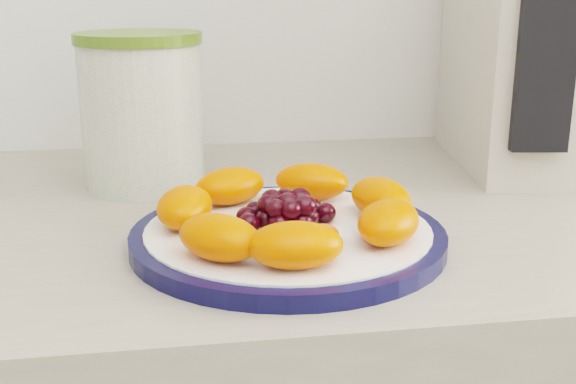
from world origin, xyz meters
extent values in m
cylinder|color=#0B0D34|center=(-0.08, 1.07, 0.91)|extent=(0.28, 0.28, 0.01)
cylinder|color=white|center=(-0.08, 1.07, 0.91)|extent=(0.26, 0.26, 0.02)
cylinder|color=#415710|center=(-0.21, 1.29, 0.98)|extent=(0.17, 0.17, 0.16)
cylinder|color=#4A681F|center=(-0.21, 1.29, 1.07)|extent=(0.18, 0.18, 0.01)
cube|color=#BCB2A1|center=(0.29, 1.32, 1.08)|extent=(0.24, 0.31, 0.35)
cube|color=black|center=(0.22, 1.19, 1.08)|extent=(0.06, 0.03, 0.26)
ellipsoid|color=#FB4300|center=(0.01, 1.09, 0.93)|extent=(0.06, 0.08, 0.04)
ellipsoid|color=#FB4300|center=(-0.04, 1.16, 0.93)|extent=(0.09, 0.08, 0.04)
ellipsoid|color=#FB4300|center=(-0.12, 1.15, 0.93)|extent=(0.09, 0.08, 0.04)
ellipsoid|color=#FB4300|center=(-0.17, 1.09, 0.93)|extent=(0.06, 0.08, 0.04)
ellipsoid|color=#FB4300|center=(-0.14, 1.01, 0.93)|extent=(0.09, 0.09, 0.04)
ellipsoid|color=#FB4300|center=(-0.09, 0.98, 0.93)|extent=(0.08, 0.06, 0.04)
ellipsoid|color=#FB4300|center=(0.00, 1.02, 0.93)|extent=(0.08, 0.09, 0.04)
ellipsoid|color=black|center=(-0.08, 1.07, 0.93)|extent=(0.02, 0.02, 0.02)
ellipsoid|color=black|center=(-0.06, 1.07, 0.93)|extent=(0.02, 0.02, 0.02)
ellipsoid|color=black|center=(-0.07, 1.09, 0.93)|extent=(0.02, 0.02, 0.02)
ellipsoid|color=black|center=(-0.09, 1.09, 0.93)|extent=(0.02, 0.02, 0.02)
ellipsoid|color=black|center=(-0.10, 1.07, 0.93)|extent=(0.02, 0.02, 0.02)
ellipsoid|color=black|center=(-0.09, 1.06, 0.93)|extent=(0.02, 0.02, 0.02)
ellipsoid|color=black|center=(-0.07, 1.06, 0.93)|extent=(0.02, 0.02, 0.02)
ellipsoid|color=black|center=(-0.04, 1.08, 0.93)|extent=(0.02, 0.02, 0.02)
ellipsoid|color=black|center=(-0.05, 1.10, 0.93)|extent=(0.02, 0.02, 0.02)
ellipsoid|color=black|center=(-0.07, 1.11, 0.93)|extent=(0.02, 0.02, 0.02)
ellipsoid|color=black|center=(-0.09, 1.11, 0.93)|extent=(0.02, 0.02, 0.02)
ellipsoid|color=black|center=(-0.10, 1.10, 0.93)|extent=(0.02, 0.02, 0.02)
ellipsoid|color=black|center=(-0.11, 1.08, 0.93)|extent=(0.02, 0.02, 0.02)
ellipsoid|color=black|center=(-0.11, 1.06, 0.93)|extent=(0.02, 0.02, 0.02)
ellipsoid|color=black|center=(-0.08, 1.07, 0.94)|extent=(0.02, 0.02, 0.02)
ellipsoid|color=black|center=(-0.06, 1.09, 0.94)|extent=(0.02, 0.02, 0.02)
ellipsoid|color=black|center=(-0.08, 1.09, 0.94)|extent=(0.02, 0.02, 0.02)
ellipsoid|color=black|center=(-0.09, 1.09, 0.94)|extent=(0.02, 0.02, 0.02)
ellipsoid|color=black|center=(-0.09, 1.07, 0.94)|extent=(0.02, 0.02, 0.02)
ellipsoid|color=black|center=(-0.09, 1.06, 0.94)|extent=(0.02, 0.02, 0.02)
ellipsoid|color=black|center=(-0.08, 1.06, 0.94)|extent=(0.02, 0.02, 0.02)
ellipsoid|color=black|center=(-0.06, 1.06, 0.94)|extent=(0.02, 0.02, 0.02)
ellipsoid|color=#EE411A|center=(-0.09, 1.00, 0.93)|extent=(0.03, 0.03, 0.02)
ellipsoid|color=#EE411A|center=(-0.06, 1.01, 0.93)|extent=(0.04, 0.04, 0.02)
camera|label=1|loc=(-0.17, 0.47, 1.13)|focal=45.00mm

